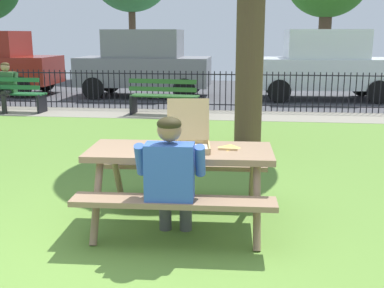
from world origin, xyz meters
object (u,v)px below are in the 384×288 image
at_px(parked_car_center, 144,63).
at_px(parked_car_right, 324,64).
at_px(park_bench_left, 12,95).
at_px(picnic_table_foreground, 180,166).
at_px(pizza_slice_on_table, 229,147).
at_px(pizza_box_open, 188,137).
at_px(park_bench_center, 164,97).
at_px(adult_at_table, 171,175).
at_px(person_on_park_bench, 5,85).

relative_size(parked_car_center, parked_car_right, 0.99).
bearing_deg(park_bench_left, picnic_table_foreground, -51.79).
relative_size(picnic_table_foreground, pizza_slice_on_table, 7.65).
bearing_deg(parked_car_right, pizza_box_open, -105.72).
bearing_deg(parked_car_right, picnic_table_foreground, -106.01).
distance_m(parked_car_center, parked_car_right, 5.26).
xyz_separation_m(pizza_box_open, park_bench_center, (-1.38, 6.36, -0.46)).
xyz_separation_m(pizza_slice_on_table, parked_car_center, (-2.96, 9.58, 0.23)).
distance_m(adult_at_table, parked_car_center, 10.48).
distance_m(picnic_table_foreground, adult_at_table, 0.51).
xyz_separation_m(pizza_box_open, park_bench_left, (-5.13, 6.36, -0.46)).
xyz_separation_m(pizza_slice_on_table, parked_car_right, (2.30, 9.58, 0.23)).
xyz_separation_m(pizza_box_open, pizza_slice_on_table, (0.40, 0.03, -0.10)).
bearing_deg(park_bench_center, pizza_box_open, -77.73).
xyz_separation_m(park_bench_center, parked_car_right, (4.09, 3.25, 0.59)).
distance_m(adult_at_table, park_bench_center, 7.06).
bearing_deg(park_bench_center, pizza_slice_on_table, -74.24).
xyz_separation_m(pizza_slice_on_table, person_on_park_bench, (-5.69, 6.35, -0.12)).
bearing_deg(parked_car_right, park_bench_center, -141.54).
xyz_separation_m(picnic_table_foreground, park_bench_left, (-5.06, 6.43, -0.18)).
relative_size(park_bench_center, person_on_park_bench, 1.37).
bearing_deg(pizza_box_open, adult_at_table, -98.04).
xyz_separation_m(picnic_table_foreground, park_bench_center, (-1.31, 6.43, -0.18)).
relative_size(pizza_box_open, parked_car_center, 0.14).
bearing_deg(adult_at_table, pizza_slice_on_table, 50.94).
height_order(park_bench_left, parked_car_center, parked_car_center).
bearing_deg(pizza_slice_on_table, parked_car_center, 107.15).
bearing_deg(person_on_park_bench, pizza_box_open, -50.35).
relative_size(adult_at_table, parked_car_right, 0.30).
distance_m(pizza_box_open, adult_at_table, 0.62).
height_order(pizza_slice_on_table, adult_at_table, adult_at_table).
height_order(adult_at_table, park_bench_left, adult_at_table).
distance_m(picnic_table_foreground, person_on_park_bench, 8.29).
distance_m(park_bench_center, parked_car_center, 3.50).
height_order(pizza_box_open, park_bench_left, pizza_box_open).
relative_size(picnic_table_foreground, park_bench_center, 1.14).
bearing_deg(park_bench_center, parked_car_center, 109.80).
relative_size(person_on_park_bench, parked_car_right, 0.30).
bearing_deg(pizza_box_open, park_bench_left, 128.89).
bearing_deg(parked_car_center, adult_at_table, -76.34).
xyz_separation_m(parked_car_center, parked_car_right, (5.26, 0.00, 0.00)).
distance_m(pizza_box_open, parked_car_center, 9.94).
relative_size(adult_at_table, parked_car_center, 0.30).
bearing_deg(adult_at_table, parked_car_right, 74.70).
bearing_deg(parked_car_center, park_bench_center, -70.20).
xyz_separation_m(adult_at_table, park_bench_left, (-5.05, 6.93, -0.24)).
bearing_deg(pizza_box_open, park_bench_center, 102.27).
relative_size(pizza_slice_on_table, park_bench_center, 0.15).
height_order(parked_car_center, parked_car_right, same).
relative_size(park_bench_center, parked_car_right, 0.41).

